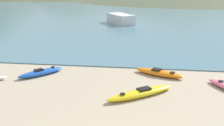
{
  "coord_description": "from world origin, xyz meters",
  "views": [
    {
      "loc": [
        0.21,
        -4.9,
        4.82
      ],
      "look_at": [
        -1.73,
        9.48,
        0.5
      ],
      "focal_mm": 42.0,
      "sensor_mm": 36.0,
      "label": 1
    }
  ],
  "objects_px": {
    "kayak_on_sand_1": "(41,72)",
    "moored_boat_1": "(120,19)",
    "kayak_on_sand_0": "(159,73)",
    "moored_boat_0": "(130,1)",
    "kayak_on_sand_3": "(141,93)"
  },
  "relations": [
    {
      "from": "kayak_on_sand_1",
      "to": "moored_boat_1",
      "type": "distance_m",
      "value": 20.9
    },
    {
      "from": "kayak_on_sand_0",
      "to": "moored_boat_1",
      "type": "xyz_separation_m",
      "value": [
        -4.24,
        19.93,
        0.5
      ]
    },
    {
      "from": "moored_boat_0",
      "to": "moored_boat_1",
      "type": "bearing_deg",
      "value": -88.26
    },
    {
      "from": "kayak_on_sand_0",
      "to": "kayak_on_sand_1",
      "type": "height_order",
      "value": "kayak_on_sand_1"
    },
    {
      "from": "moored_boat_0",
      "to": "kayak_on_sand_1",
      "type": "bearing_deg",
      "value": -91.24
    },
    {
      "from": "moored_boat_0",
      "to": "moored_boat_1",
      "type": "height_order",
      "value": "moored_boat_0"
    },
    {
      "from": "kayak_on_sand_0",
      "to": "moored_boat_1",
      "type": "height_order",
      "value": "moored_boat_1"
    },
    {
      "from": "moored_boat_1",
      "to": "kayak_on_sand_3",
      "type": "bearing_deg",
      "value": -81.76
    },
    {
      "from": "kayak_on_sand_3",
      "to": "moored_boat_1",
      "type": "xyz_separation_m",
      "value": [
        -3.32,
        22.91,
        0.5
      ]
    },
    {
      "from": "kayak_on_sand_1",
      "to": "kayak_on_sand_3",
      "type": "height_order",
      "value": "kayak_on_sand_1"
    },
    {
      "from": "kayak_on_sand_1",
      "to": "moored_boat_1",
      "type": "xyz_separation_m",
      "value": [
        2.27,
        20.77,
        0.49
      ]
    },
    {
      "from": "kayak_on_sand_0",
      "to": "moored_boat_0",
      "type": "xyz_separation_m",
      "value": [
        -5.31,
        54.96,
        0.67
      ]
    },
    {
      "from": "moored_boat_0",
      "to": "kayak_on_sand_0",
      "type": "bearing_deg",
      "value": -84.48
    },
    {
      "from": "kayak_on_sand_1",
      "to": "kayak_on_sand_3",
      "type": "bearing_deg",
      "value": -20.99
    },
    {
      "from": "kayak_on_sand_0",
      "to": "kayak_on_sand_1",
      "type": "bearing_deg",
      "value": -172.67
    }
  ]
}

